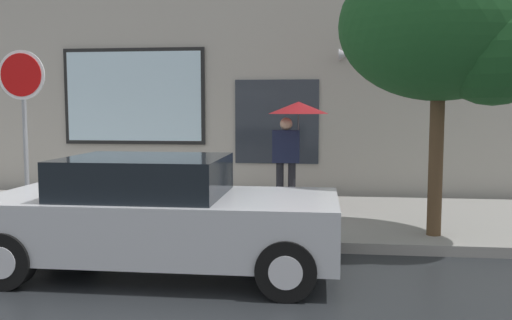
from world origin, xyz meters
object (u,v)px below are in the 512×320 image
(fire_hydrant, at_px, (141,201))
(stop_sign, at_px, (23,102))
(parked_car, at_px, (160,215))
(pedestrian_with_umbrella, at_px, (295,122))
(street_tree, at_px, (451,30))

(fire_hydrant, relative_size, stop_sign, 0.29)
(parked_car, bearing_deg, pedestrian_with_umbrella, 68.10)
(parked_car, xyz_separation_m, stop_sign, (-2.66, 1.68, 1.38))
(parked_car, bearing_deg, stop_sign, 147.80)
(stop_sign, bearing_deg, parked_car, -32.20)
(fire_hydrant, height_order, street_tree, street_tree)
(parked_car, height_order, street_tree, street_tree)
(parked_car, distance_m, pedestrian_with_umbrella, 4.04)
(pedestrian_with_umbrella, relative_size, street_tree, 0.48)
(fire_hydrant, xyz_separation_m, stop_sign, (-1.79, -0.20, 1.54))
(parked_car, xyz_separation_m, street_tree, (3.70, 1.63, 2.37))
(fire_hydrant, height_order, stop_sign, stop_sign)
(fire_hydrant, bearing_deg, street_tree, -3.08)
(parked_car, distance_m, stop_sign, 3.44)
(parked_car, relative_size, fire_hydrant, 5.29)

